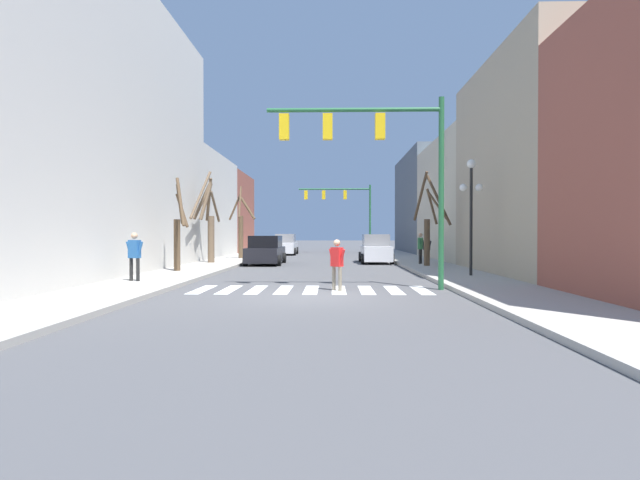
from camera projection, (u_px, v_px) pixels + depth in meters
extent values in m
plane|color=#4C4C4F|center=(309.00, 297.00, 14.53)|extent=(240.00, 240.00, 0.00)
cube|color=#ADA89E|center=(106.00, 294.00, 14.68)|extent=(2.93, 90.00, 0.15)
cube|color=#ADA89E|center=(515.00, 295.00, 14.38)|extent=(2.93, 90.00, 0.15)
cube|color=beige|center=(127.00, 149.00, 26.93)|extent=(6.00, 9.21, 12.86)
cube|color=beige|center=(183.00, 207.00, 37.11)|extent=(6.00, 11.08, 7.62)
cube|color=#934C3D|center=(215.00, 214.00, 47.28)|extent=(6.00, 9.27, 7.45)
cube|color=tan|center=(556.00, 168.00, 21.71)|extent=(6.00, 10.84, 9.45)
cube|color=#BCB299|center=(478.00, 201.00, 33.39)|extent=(6.00, 12.51, 8.05)
cube|color=#515B66|center=(436.00, 204.00, 46.71)|extent=(6.00, 14.15, 9.19)
cube|color=white|center=(202.00, 289.00, 16.41)|extent=(0.45, 2.60, 0.01)
cube|color=white|center=(229.00, 290.00, 16.39)|extent=(0.45, 2.60, 0.01)
cube|color=white|center=(257.00, 290.00, 16.37)|extent=(0.45, 2.60, 0.01)
cube|color=white|center=(284.00, 290.00, 16.34)|extent=(0.45, 2.60, 0.01)
cube|color=white|center=(311.00, 290.00, 16.32)|extent=(0.45, 2.60, 0.01)
cube|color=white|center=(339.00, 290.00, 16.30)|extent=(0.45, 2.60, 0.01)
cube|color=white|center=(366.00, 290.00, 16.28)|extent=(0.45, 2.60, 0.01)
cube|color=white|center=(394.00, 290.00, 16.25)|extent=(0.45, 2.60, 0.01)
cube|color=white|center=(422.00, 290.00, 16.23)|extent=(0.45, 2.60, 0.01)
cylinder|color=#236038|center=(441.00, 194.00, 16.33)|extent=(0.18, 0.18, 6.31)
cylinder|color=#236038|center=(354.00, 110.00, 16.37)|extent=(5.73, 0.14, 0.14)
cube|color=yellow|center=(380.00, 127.00, 16.36)|extent=(0.32, 0.28, 0.84)
cube|color=yellow|center=(328.00, 127.00, 16.40)|extent=(0.32, 0.28, 0.84)
cube|color=yellow|center=(284.00, 127.00, 16.43)|extent=(0.32, 0.28, 0.84)
cylinder|color=#236038|center=(370.00, 219.00, 47.23)|extent=(0.18, 0.18, 6.47)
cylinder|color=#236038|center=(334.00, 189.00, 47.28)|extent=(6.76, 0.14, 0.14)
cube|color=yellow|center=(345.00, 195.00, 47.26)|extent=(0.32, 0.28, 0.84)
cube|color=yellow|center=(324.00, 195.00, 47.31)|extent=(0.32, 0.28, 0.84)
cube|color=yellow|center=(306.00, 195.00, 47.36)|extent=(0.32, 0.28, 0.84)
cylinder|color=black|center=(471.00, 222.00, 20.18)|extent=(0.12, 0.12, 4.34)
sphere|color=white|center=(471.00, 164.00, 20.15)|extent=(0.36, 0.36, 0.36)
sphere|color=white|center=(463.00, 188.00, 20.17)|extent=(0.31, 0.31, 0.31)
sphere|color=white|center=(479.00, 188.00, 20.15)|extent=(0.31, 0.31, 0.31)
cube|color=black|center=(266.00, 254.00, 29.93)|extent=(1.89, 4.88, 0.85)
cube|color=black|center=(266.00, 242.00, 29.92)|extent=(1.74, 2.54, 0.69)
cylinder|color=black|center=(254.00, 258.00, 31.47)|extent=(0.22, 0.64, 0.64)
cylinder|color=black|center=(284.00, 258.00, 31.42)|extent=(0.22, 0.64, 0.64)
cylinder|color=black|center=(245.00, 260.00, 28.45)|extent=(0.22, 0.64, 0.64)
cylinder|color=black|center=(279.00, 260.00, 28.40)|extent=(0.22, 0.64, 0.64)
cube|color=silver|center=(286.00, 248.00, 43.57)|extent=(1.74, 4.67, 0.90)
cube|color=slate|center=(286.00, 238.00, 43.56)|extent=(1.60, 2.43, 0.74)
cylinder|color=black|center=(277.00, 250.00, 45.05)|extent=(0.22, 0.64, 0.64)
cylinder|color=black|center=(297.00, 250.00, 45.00)|extent=(0.22, 0.64, 0.64)
cylinder|color=black|center=(274.00, 252.00, 42.15)|extent=(0.22, 0.64, 0.64)
cylinder|color=black|center=(295.00, 252.00, 42.11)|extent=(0.22, 0.64, 0.64)
cube|color=silver|center=(375.00, 253.00, 31.42)|extent=(1.70, 4.68, 0.89)
cube|color=slate|center=(376.00, 240.00, 31.41)|extent=(1.57, 2.43, 0.73)
cylinder|color=black|center=(360.00, 257.00, 32.89)|extent=(0.22, 0.64, 0.64)
cylinder|color=black|center=(387.00, 257.00, 32.85)|extent=(0.22, 0.64, 0.64)
cylinder|color=black|center=(363.00, 259.00, 29.99)|extent=(0.22, 0.64, 0.64)
cylinder|color=black|center=(392.00, 259.00, 29.95)|extent=(0.22, 0.64, 0.64)
cylinder|color=#7A705B|center=(334.00, 278.00, 16.17)|extent=(0.12, 0.12, 0.78)
cylinder|color=#7A705B|center=(340.00, 279.00, 15.96)|extent=(0.12, 0.12, 0.78)
cube|color=red|center=(337.00, 257.00, 16.06)|extent=(0.42, 0.43, 0.62)
sphere|color=tan|center=(337.00, 243.00, 16.05)|extent=(0.22, 0.22, 0.22)
cylinder|color=red|center=(332.00, 258.00, 16.22)|extent=(0.25, 0.25, 0.60)
cylinder|color=red|center=(342.00, 258.00, 15.90)|extent=(0.25, 0.25, 0.60)
cylinder|color=black|center=(420.00, 257.00, 27.91)|extent=(0.12, 0.12, 0.82)
cylinder|color=black|center=(421.00, 256.00, 28.19)|extent=(0.12, 0.12, 0.82)
cube|color=#337542|center=(420.00, 243.00, 28.04)|extent=(0.37, 0.46, 0.65)
sphere|color=tan|center=(420.00, 235.00, 28.04)|extent=(0.23, 0.23, 0.23)
cylinder|color=#337542|center=(419.00, 244.00, 27.83)|extent=(0.19, 0.29, 0.63)
cylinder|color=#337542|center=(421.00, 244.00, 28.25)|extent=(0.19, 0.29, 0.63)
cylinder|color=black|center=(425.00, 256.00, 29.08)|extent=(0.11, 0.11, 0.73)
cylinder|color=black|center=(429.00, 256.00, 29.19)|extent=(0.11, 0.11, 0.73)
cube|color=black|center=(427.00, 245.00, 29.13)|extent=(0.41, 0.33, 0.58)
sphere|color=beige|center=(427.00, 238.00, 29.12)|extent=(0.21, 0.21, 0.21)
cylinder|color=black|center=(424.00, 246.00, 29.05)|extent=(0.26, 0.18, 0.56)
cylinder|color=black|center=(430.00, 246.00, 29.21)|extent=(0.26, 0.18, 0.56)
cylinder|color=black|center=(131.00, 269.00, 17.86)|extent=(0.12, 0.12, 0.82)
cylinder|color=black|center=(138.00, 270.00, 17.76)|extent=(0.12, 0.12, 0.82)
cube|color=#235693|center=(134.00, 249.00, 17.80)|extent=(0.45, 0.35, 0.65)
sphere|color=tan|center=(134.00, 236.00, 17.80)|extent=(0.23, 0.23, 0.23)
cylinder|color=#235693|center=(129.00, 250.00, 17.88)|extent=(0.30, 0.18, 0.63)
cylinder|color=#235693|center=(140.00, 250.00, 17.72)|extent=(0.30, 0.18, 0.63)
cylinder|color=brown|center=(177.00, 245.00, 22.77)|extent=(0.29, 0.29, 2.35)
cylinder|color=brown|center=(182.00, 210.00, 22.57)|extent=(0.72, 0.49, 1.57)
cylinder|color=brown|center=(180.00, 201.00, 22.24)|extent=(0.75, 1.14, 2.27)
cylinder|color=brown|center=(180.00, 204.00, 22.31)|extent=(0.62, 0.98, 1.86)
cylinder|color=brown|center=(427.00, 242.00, 26.31)|extent=(0.31, 0.31, 2.46)
cylinder|color=brown|center=(432.00, 207.00, 26.55)|extent=(0.74, 0.68, 1.92)
cylinder|color=brown|center=(437.00, 205.00, 26.11)|extent=(1.09, 0.45, 1.62)
cylinder|color=brown|center=(439.00, 200.00, 26.20)|extent=(1.34, 0.28, 2.68)
cylinder|color=brown|center=(421.00, 196.00, 26.86)|extent=(0.61, 1.30, 2.61)
cylinder|color=brown|center=(241.00, 237.00, 34.55)|extent=(0.33, 0.33, 2.93)
cylinder|color=brown|center=(248.00, 208.00, 34.27)|extent=(1.19, 0.68, 1.64)
cylinder|color=brown|center=(235.00, 207.00, 34.59)|extent=(0.93, 0.26, 1.88)
cylinder|color=brown|center=(240.00, 202.00, 33.75)|extent=(0.28, 1.63, 2.25)
cylinder|color=brown|center=(211.00, 239.00, 29.28)|extent=(0.39, 0.39, 2.72)
cylinder|color=brown|center=(215.00, 207.00, 29.91)|extent=(0.31, 1.43, 1.80)
cylinder|color=brown|center=(201.00, 194.00, 28.13)|extent=(0.69, 2.37, 2.89)
cylinder|color=brown|center=(209.00, 200.00, 29.71)|extent=(0.65, 1.09, 2.53)
cylinder|color=brown|center=(206.00, 201.00, 28.94)|extent=(0.66, 0.84, 2.20)
cylinder|color=brown|center=(203.00, 200.00, 28.96)|extent=(1.02, 0.81, 2.29)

